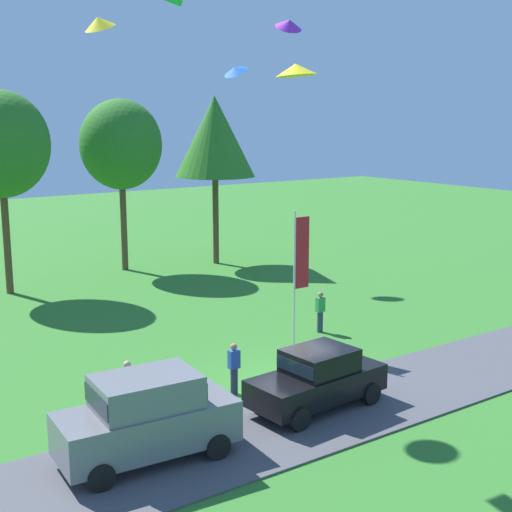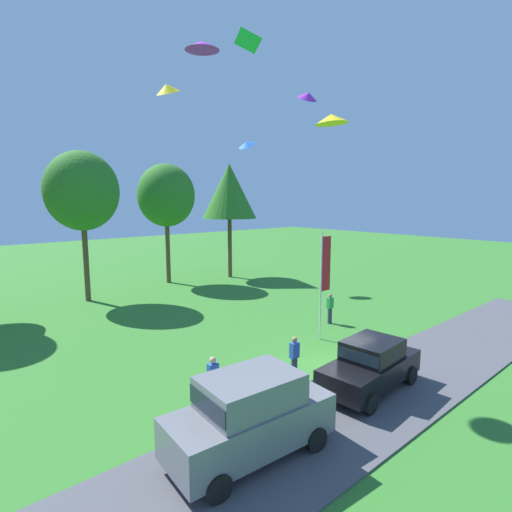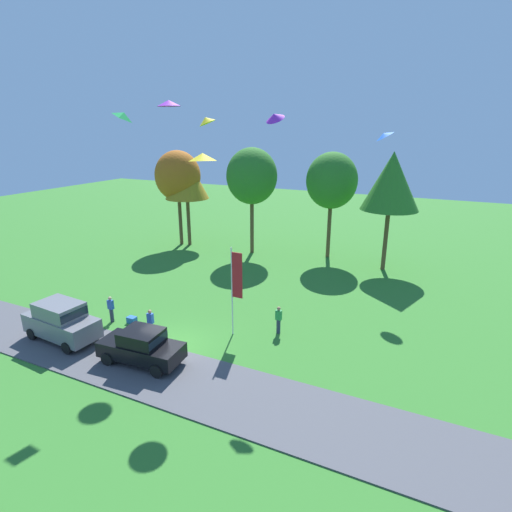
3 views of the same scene
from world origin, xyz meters
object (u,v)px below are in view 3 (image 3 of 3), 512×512
at_px(cooler_box, 132,320).
at_px(kite_delta_high_right, 275,117).
at_px(person_watching_sky, 279,320).
at_px(kite_delta_trailing_tail, 384,135).
at_px(tree_left_of_center, 252,176).
at_px(kite_diamond_mid_center, 124,116).
at_px(flag_banner, 235,281).
at_px(kite_delta_topmost, 169,103).
at_px(tree_right_of_center, 186,177).
at_px(kite_delta_high_left, 206,120).
at_px(tree_center_back, 391,181).
at_px(person_on_lawn, 111,309).
at_px(tree_far_left, 178,176).
at_px(person_beside_suv, 151,323).
at_px(tree_far_right, 332,181).
at_px(car_sedan_by_flagpole, 142,345).
at_px(kite_delta_low_drifter, 203,157).

relative_size(cooler_box, kite_delta_high_right, 0.53).
relative_size(person_watching_sky, kite_delta_trailing_tail, 1.27).
bearing_deg(tree_left_of_center, kite_diamond_mid_center, -88.12).
distance_m(flag_banner, kite_delta_topmost, 11.35).
bearing_deg(tree_right_of_center, kite_delta_high_left, -47.95).
height_order(tree_center_back, kite_delta_high_right, kite_delta_high_right).
distance_m(person_watching_sky, kite_delta_topmost, 14.47).
bearing_deg(cooler_box, tree_right_of_center, 112.59).
xyz_separation_m(kite_delta_high_left, kite_delta_trailing_tail, (10.74, 7.02, -0.98)).
distance_m(person_on_lawn, tree_far_left, 18.99).
bearing_deg(kite_diamond_mid_center, flag_banner, 12.53).
bearing_deg(kite_delta_topmost, person_on_lawn, -121.54).
xyz_separation_m(person_beside_suv, tree_far_left, (-10.00, 17.14, 6.25)).
bearing_deg(kite_delta_high_right, tree_far_right, 91.96).
bearing_deg(tree_far_right, kite_delta_trailing_tail, -42.36).
bearing_deg(kite_diamond_mid_center, tree_center_back, 54.98).
relative_size(tree_center_back, kite_delta_high_left, 8.46).
xyz_separation_m(tree_center_back, kite_diamond_mid_center, (-11.92, -17.02, 4.76)).
xyz_separation_m(car_sedan_by_flagpole, tree_far_right, (3.77, 21.90, 6.15)).
height_order(car_sedan_by_flagpole, person_beside_suv, car_sedan_by_flagpole).
bearing_deg(kite_delta_high_right, flag_banner, -117.72).
xyz_separation_m(tree_left_of_center, cooler_box, (-0.30, -16.81, -7.23)).
relative_size(tree_right_of_center, kite_delta_trailing_tail, 6.90).
height_order(tree_center_back, flag_banner, tree_center_back).
height_order(person_beside_suv, cooler_box, person_beside_suv).
height_order(tree_left_of_center, kite_delta_topmost, kite_delta_topmost).
bearing_deg(kite_diamond_mid_center, cooler_box, -171.50).
bearing_deg(person_watching_sky, tree_far_left, 140.71).
xyz_separation_m(person_on_lawn, kite_diamond_mid_center, (2.08, 0.53, 11.47)).
bearing_deg(person_watching_sky, kite_delta_trailing_tail, 73.35).
distance_m(person_beside_suv, kite_diamond_mid_center, 11.59).
bearing_deg(kite_diamond_mid_center, tree_left_of_center, 91.88).
xyz_separation_m(tree_right_of_center, kite_delta_trailing_tail, (19.15, -2.30, 4.18)).
bearing_deg(cooler_box, kite_delta_topmost, 71.34).
distance_m(tree_far_right, kite_delta_high_left, 13.82).
distance_m(person_watching_sky, kite_delta_high_left, 14.21).
bearing_deg(tree_far_right, kite_delta_high_right, -88.04).
distance_m(person_on_lawn, person_beside_suv, 3.51).
relative_size(tree_far_right, kite_delta_low_drifter, 6.81).
height_order(person_beside_suv, tree_right_of_center, tree_right_of_center).
bearing_deg(tree_right_of_center, cooler_box, -67.41).
bearing_deg(tree_far_right, cooler_box, -111.82).
bearing_deg(kite_delta_topmost, tree_far_left, 125.16).
bearing_deg(kite_delta_low_drifter, tree_far_right, 84.05).
xyz_separation_m(car_sedan_by_flagpole, tree_left_of_center, (-3.38, 20.10, 6.39)).
bearing_deg(kite_delta_low_drifter, person_beside_suv, -160.82).
height_order(person_watching_sky, tree_far_left, tree_far_left).
height_order(person_beside_suv, flag_banner, flag_banner).
xyz_separation_m(person_beside_suv, tree_right_of_center, (-9.11, 17.34, 6.19)).
relative_size(car_sedan_by_flagpole, person_on_lawn, 2.64).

